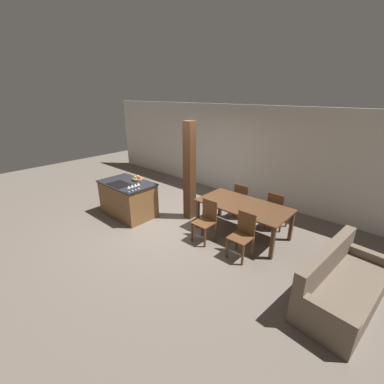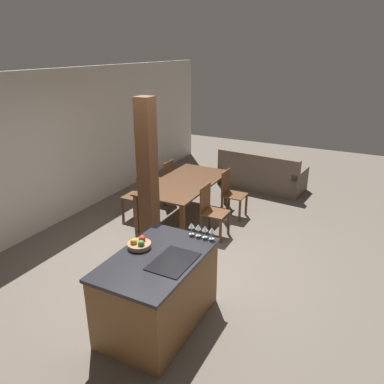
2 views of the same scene
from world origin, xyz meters
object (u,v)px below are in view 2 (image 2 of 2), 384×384
Objects in this scene: wine_glass_near at (212,230)px; dining_chair_far_right at (164,181)px; dining_chair_near_left at (211,210)px; dining_chair_near_right at (231,193)px; wine_glass_middle at (205,229)px; dining_chair_far_left at (139,195)px; wine_glass_far at (198,227)px; timber_post at (148,181)px; couch at (261,176)px; wine_glass_end at (192,226)px; kitchen_island at (158,291)px; fruit_bowl at (139,244)px; dining_table at (185,185)px.

dining_chair_far_right is (2.55, 2.23, -0.55)m from wine_glass_near.
dining_chair_near_left is 1.00× the size of dining_chair_near_right.
wine_glass_middle is 0.17× the size of dining_chair_far_left.
wine_glass_near is 0.18m from wine_glass_far.
timber_post reaches higher than dining_chair_far_right.
dining_chair_near_left is (1.65, 0.66, -0.55)m from wine_glass_middle.
wine_glass_near is 2.71m from dining_chair_near_right.
timber_post is at bearing 86.05° from couch.
wine_glass_middle is (0.00, 0.09, 0.00)m from wine_glass_near.
wine_glass_end is (0.00, 0.09, 0.00)m from wine_glass_far.
wine_glass_end is 2.62m from dining_chair_far_left.
wine_glass_end reaches higher than kitchen_island.
wine_glass_near is 0.17× the size of dining_chair_far_right.
timber_post reaches higher than wine_glass_far.
wine_glass_near is at bearing -90.00° from wine_glass_middle.
dining_chair_near_left and dining_chair_far_left have the same top height.
wine_glass_middle reaches higher than dining_chair_far_right.
dining_chair_far_left reaches higher than couch.
wine_glass_near reaches higher than dining_chair_near_right.
fruit_bowl is (0.08, 0.28, 0.49)m from kitchen_island.
wine_glass_near is 2.83m from dining_chair_far_left.
kitchen_island is 1.77m from timber_post.
fruit_bowl is 0.14× the size of dining_table.
dining_table is at bearing 22.21° from kitchen_island.
dining_table is 1.56m from timber_post.
wine_glass_end is (0.00, 0.18, 0.00)m from wine_glass_middle.
dining_chair_far_right is (2.55, 2.05, -0.55)m from wine_glass_far.
dining_chair_far_right is at bearing 39.99° from wine_glass_middle.
kitchen_island is at bearing 170.75° from wine_glass_end.
wine_glass_far and wine_glass_end have the same top height.
dining_table is 2.23× the size of dining_chair_far_right.
timber_post is at bearing -173.42° from dining_table.
fruit_bowl is at bearing -177.58° from dining_chair_near_left.
kitchen_island is 4.96m from couch.
kitchen_island reaches higher than dining_table.
dining_chair_far_left is at bearing 35.54° from fruit_bowl.
kitchen_island reaches higher than dining_chair_far_right.
dining_chair_near_right is at bearing -58.75° from dining_table.
dining_chair_near_right is 1.73m from dining_chair_far_left.
dining_chair_near_left is at bearing 9.36° from kitchen_island.
fruit_bowl is 2.75m from dining_chair_far_left.
dining_chair_near_right is 1.00× the size of dining_chair_far_right.
dining_chair_near_right reaches higher than couch.
wine_glass_near is at bearing 104.94° from couch.
wine_glass_far is at bearing 102.60° from couch.
kitchen_island is 9.21× the size of wine_glass_far.
timber_post is at bearing 58.06° from wine_glass_end.
wine_glass_near is at bearing -163.63° from dining_chair_near_right.
wine_glass_far is 2.67m from dining_chair_near_right.
dining_chair_near_right is 0.37× the size of timber_post.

